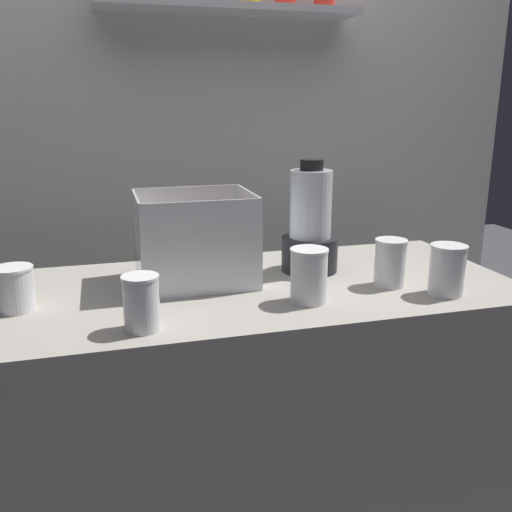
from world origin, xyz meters
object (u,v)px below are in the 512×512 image
Objects in this scene: blender_pitcher at (310,228)px; juice_cup_mango_right at (390,266)px; juice_cup_carrot_far_left at (14,291)px; juice_cup_beet_far_right at (447,273)px; juice_cup_carrot_middle at (309,278)px; carrot_display_bin at (192,255)px; juice_cup_carrot_left at (141,305)px.

blender_pitcher is 0.26m from juice_cup_mango_right.
juice_cup_mango_right is (0.94, -0.07, 0.01)m from juice_cup_carrot_far_left.
juice_cup_beet_far_right is at bearing -48.18° from blender_pitcher.
juice_cup_mango_right is 0.15m from juice_cup_beet_far_right.
juice_cup_carrot_middle reaches higher than juice_cup_carrot_far_left.
juice_cup_carrot_far_left is at bearing 169.16° from juice_cup_carrot_middle.
juice_cup_carrot_middle is at bearing -111.38° from blender_pitcher.
blender_pitcher reaches higher than juice_cup_carrot_middle.
juice_cup_beet_far_right is at bearing -24.65° from carrot_display_bin.
juice_cup_mango_right is (0.66, 0.13, -0.00)m from juice_cup_carrot_left.
juice_cup_mango_right is at bearing -19.31° from carrot_display_bin.
blender_pitcher is at bearing 32.11° from juice_cup_carrot_left.
juice_cup_carrot_far_left is 0.70m from juice_cup_carrot_middle.
juice_cup_carrot_middle reaches higher than juice_cup_mango_right.
juice_cup_carrot_middle is at bearing -43.53° from carrot_display_bin.
juice_cup_beet_far_right is at bearing -6.84° from juice_cup_carrot_middle.
blender_pitcher is 2.48× the size of juice_cup_beet_far_right.
carrot_display_bin reaches higher than juice_cup_beet_far_right.
juice_cup_carrot_middle is (0.25, -0.23, -0.01)m from carrot_display_bin.
juice_cup_carrot_middle reaches higher than juice_cup_beet_far_right.
carrot_display_bin is 0.53m from juice_cup_mango_right.
juice_cup_carrot_middle is 1.04× the size of juice_cup_beet_far_right.
juice_cup_carrot_middle is at bearing -10.84° from juice_cup_carrot_far_left.
blender_pitcher reaches higher than juice_cup_beet_far_right.
juice_cup_carrot_left is at bearing -170.46° from juice_cup_carrot_middle.
carrot_display_bin is 0.34m from juice_cup_carrot_left.
juice_cup_beet_far_right is at bearing -44.39° from juice_cup_mango_right.
juice_cup_mango_right is at bearing 13.19° from juice_cup_carrot_middle.
blender_pitcher is at bearing 68.62° from juice_cup_carrot_middle.
blender_pitcher reaches higher than juice_cup_carrot_left.
juice_cup_carrot_left is (-0.50, -0.32, -0.07)m from blender_pitcher.
juice_cup_carrot_middle is (-0.10, -0.25, -0.07)m from blender_pitcher.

